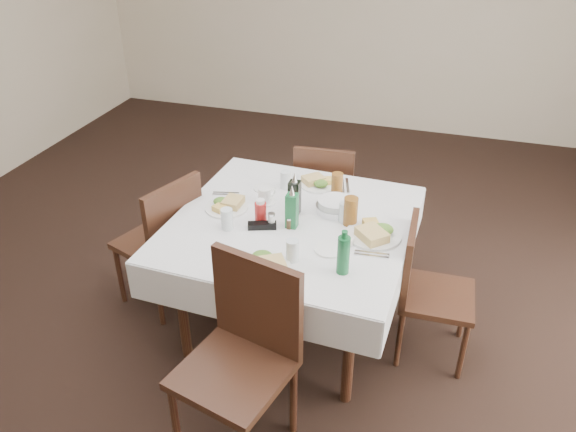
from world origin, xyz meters
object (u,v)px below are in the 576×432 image
object	(u,v)px
oil_cruet_dark	(294,196)
water_w	(227,219)
bread_basket	(335,206)
water_s	(292,251)
oil_cruet_green	(292,209)
chair_east	(424,283)
water_n	(285,180)
chair_north	(325,192)
coffee_mug	(265,196)
water_e	(345,212)
chair_west	(165,236)
ketchup_bottle	(261,211)
green_bottle	(343,254)
dining_table	(292,233)
chair_south	(245,346)

from	to	relation	value
oil_cruet_dark	water_w	bearing A→B (deg)	-138.72
water_w	bread_basket	bearing A→B (deg)	34.56
water_s	oil_cruet_green	xyz separation A→B (m)	(-0.10, 0.31, 0.05)
chair_east	water_n	bearing A→B (deg)	158.97
chair_north	coffee_mug	xyz separation A→B (m)	(-0.20, -0.70, 0.30)
water_e	coffee_mug	distance (m)	0.51
chair_west	bread_basket	size ratio (longest dim) A/B	4.09
ketchup_bottle	green_bottle	bearing A→B (deg)	-31.00
chair_west	bread_basket	xyz separation A→B (m)	(1.02, 0.22, 0.27)
oil_cruet_dark	coffee_mug	xyz separation A→B (m)	(-0.20, 0.07, -0.07)
bread_basket	water_w	bearing A→B (deg)	-145.44
oil_cruet_dark	oil_cruet_green	size ratio (longest dim) A/B	1.02
dining_table	coffee_mug	xyz separation A→B (m)	(-0.21, 0.16, 0.12)
water_w	coffee_mug	size ratio (longest dim) A/B	0.94
chair_west	water_e	distance (m)	1.14
water_e	chair_north	bearing A→B (deg)	111.05
chair_west	ketchup_bottle	size ratio (longest dim) A/B	6.43
water_w	water_e	bearing A→B (deg)	23.85
water_w	oil_cruet_dark	distance (m)	0.41
chair_east	bread_basket	world-z (taller)	chair_east
dining_table	chair_south	size ratio (longest dim) A/B	1.39
water_n	water_s	size ratio (longest dim) A/B	0.96
chair_north	green_bottle	size ratio (longest dim) A/B	3.66
water_e	water_s	bearing A→B (deg)	-110.85
chair_east	oil_cruet_dark	world-z (taller)	oil_cruet_dark
chair_east	green_bottle	world-z (taller)	green_bottle
dining_table	water_e	bearing A→B (deg)	16.01
oil_cruet_green	chair_north	bearing A→B (deg)	91.77
chair_south	ketchup_bottle	distance (m)	0.84
chair_west	green_bottle	bearing A→B (deg)	-16.22
chair_east	oil_cruet_green	bearing A→B (deg)	-175.10
chair_west	chair_east	bearing A→B (deg)	1.84
chair_north	water_n	distance (m)	0.60
chair_west	bread_basket	distance (m)	1.08
chair_east	oil_cruet_dark	bearing A→B (deg)	174.38
chair_west	water_s	bearing A→B (deg)	-19.42
chair_south	water_w	world-z (taller)	chair_south
dining_table	oil_cruet_dark	bearing A→B (deg)	96.28
chair_south	chair_west	size ratio (longest dim) A/B	1.08
dining_table	ketchup_bottle	xyz separation A→B (m)	(-0.16, -0.06, 0.15)
chair_south	ketchup_bottle	world-z (taller)	chair_south
chair_south	water_w	size ratio (longest dim) A/B	8.07
chair_north	water_e	xyz separation A→B (m)	(0.30, -0.77, 0.32)
water_e	coffee_mug	xyz separation A→B (m)	(-0.50, 0.08, -0.02)
water_n	water_w	distance (m)	0.57
bread_basket	oil_cruet_green	world-z (taller)	oil_cruet_green
chair_north	coffee_mug	bearing A→B (deg)	-106.37
water_e	bread_basket	size ratio (longest dim) A/B	0.53
chair_west	water_n	size ratio (longest dim) A/B	7.96
chair_north	chair_east	bearing A→B (deg)	-47.13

